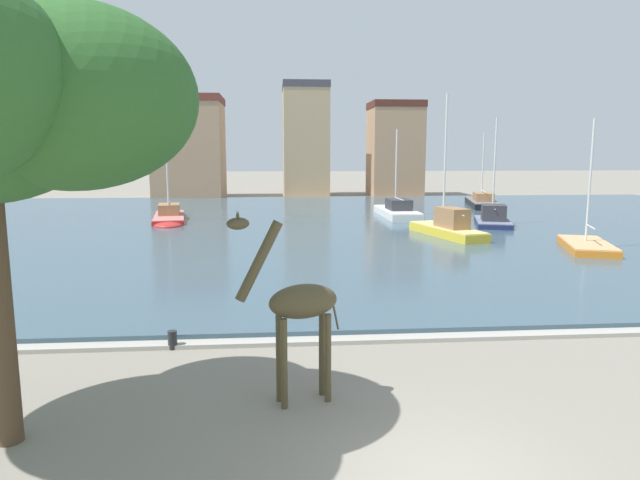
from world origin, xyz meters
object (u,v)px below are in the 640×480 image
(sailboat_black, at_px, (481,203))
(sailboat_red, at_px, (169,218))
(sailboat_orange, at_px, (585,246))
(sailboat_yellow, at_px, (443,228))
(mooring_bollard, at_px, (172,340))
(giraffe_statue, at_px, (298,306))
(sailboat_white, at_px, (395,212))
(sailboat_navy, at_px, (492,220))

(sailboat_black, height_order, sailboat_red, sailboat_red)
(sailboat_orange, xyz_separation_m, sailboat_red, (-23.75, 13.91, 0.11))
(sailboat_black, bearing_deg, sailboat_red, -160.49)
(sailboat_red, bearing_deg, sailboat_yellow, -26.04)
(sailboat_yellow, relative_size, sailboat_red, 1.01)
(sailboat_red, relative_size, mooring_bollard, 17.03)
(sailboat_orange, height_order, mooring_bollard, sailboat_orange)
(giraffe_statue, height_order, sailboat_white, sailboat_white)
(giraffe_statue, xyz_separation_m, sailboat_yellow, (9.76, 21.69, -1.44))
(sailboat_white, relative_size, mooring_bollard, 17.00)
(sailboat_orange, xyz_separation_m, sailboat_yellow, (-5.94, 5.21, 0.29))
(giraffe_statue, xyz_separation_m, sailboat_white, (9.17, 32.45, -1.53))
(giraffe_statue, xyz_separation_m, sailboat_orange, (15.70, 16.48, -1.73))
(sailboat_orange, bearing_deg, sailboat_yellow, 138.78)
(sailboat_red, bearing_deg, giraffe_statue, -75.16)
(sailboat_white, bearing_deg, sailboat_black, 37.42)
(sailboat_black, xyz_separation_m, sailboat_red, (-27.06, -9.59, -0.06))
(giraffe_statue, relative_size, sailboat_yellow, 0.47)
(sailboat_black, height_order, mooring_bollard, sailboat_black)
(sailboat_navy, bearing_deg, sailboat_yellow, -136.37)
(sailboat_yellow, bearing_deg, mooring_bollard, -125.42)
(sailboat_navy, bearing_deg, sailboat_white, 131.96)
(sailboat_navy, bearing_deg, sailboat_red, 169.93)
(sailboat_red, bearing_deg, mooring_bollard, -79.74)
(giraffe_statue, distance_m, sailboat_red, 31.48)
(giraffe_statue, height_order, sailboat_black, sailboat_black)
(giraffe_statue, relative_size, sailboat_orange, 0.59)
(sailboat_orange, bearing_deg, mooring_bollard, -145.47)
(giraffe_statue, xyz_separation_m, mooring_bollard, (-3.19, 3.49, -1.83))
(sailboat_navy, height_order, sailboat_black, sailboat_navy)
(giraffe_statue, distance_m, sailboat_yellow, 23.82)
(sailboat_navy, distance_m, sailboat_black, 14.30)
(sailboat_black, bearing_deg, sailboat_orange, -98.01)
(sailboat_black, bearing_deg, giraffe_statue, -115.43)
(sailboat_white, xyz_separation_m, mooring_bollard, (-12.36, -28.96, -0.30))
(sailboat_navy, xyz_separation_m, sailboat_yellow, (-4.90, -4.67, 0.10))
(sailboat_navy, height_order, sailboat_yellow, sailboat_yellow)
(sailboat_red, xyz_separation_m, mooring_bollard, (4.87, -26.90, -0.22))
(sailboat_yellow, xyz_separation_m, sailboat_white, (-0.59, 10.77, -0.10))
(mooring_bollard, bearing_deg, sailboat_orange, 34.53)
(mooring_bollard, bearing_deg, sailboat_black, 58.69)
(giraffe_statue, height_order, sailboat_orange, sailboat_orange)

